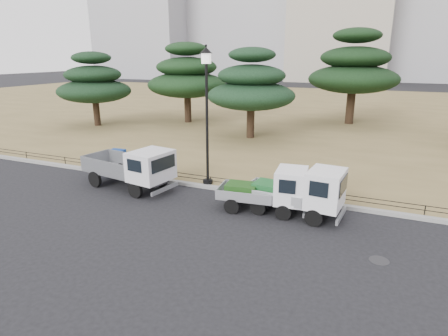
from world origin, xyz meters
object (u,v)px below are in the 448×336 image
at_px(truck_large, 132,166).
at_px(street_lamp, 207,94).
at_px(truck_kei_front, 269,190).
at_px(truck_kei_rear, 301,192).
at_px(tarp_pile, 115,161).

bearing_deg(truck_large, street_lamp, 37.56).
xyz_separation_m(truck_kei_front, street_lamp, (-3.53, 1.75, 3.43)).
distance_m(truck_kei_front, street_lamp, 5.23).
relative_size(truck_large, truck_kei_front, 1.32).
bearing_deg(truck_kei_rear, truck_large, -174.93).
distance_m(truck_kei_rear, street_lamp, 6.06).
height_order(truck_kei_front, street_lamp, street_lamp).
distance_m(truck_large, street_lamp, 4.78).
relative_size(truck_kei_rear, tarp_pile, 2.23).
distance_m(truck_large, truck_kei_rear, 7.85).
xyz_separation_m(street_lamp, tarp_pile, (-5.61, 0.20, -3.75)).
height_order(truck_large, truck_kei_front, truck_large).
xyz_separation_m(truck_kei_rear, tarp_pile, (-10.36, 1.85, -0.39)).
bearing_deg(tarp_pile, truck_kei_rear, -10.11).
height_order(truck_large, truck_kei_rear, truck_large).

